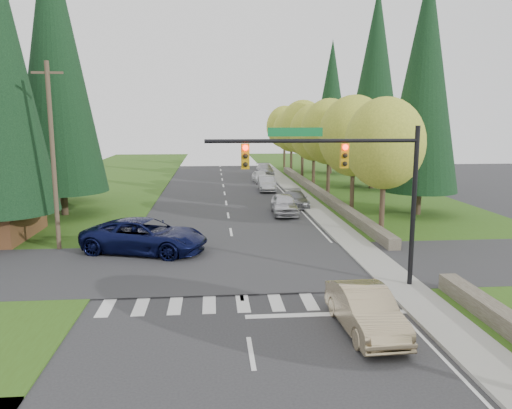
{
  "coord_description": "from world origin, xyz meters",
  "views": [
    {
      "loc": [
        -1.08,
        -15.21,
        7.09
      ],
      "look_at": [
        1.06,
        9.44,
        2.8
      ],
      "focal_mm": 35.0,
      "sensor_mm": 36.0,
      "label": 1
    }
  ],
  "objects": [
    {
      "name": "conifer_e_c",
      "position": [
        14.0,
        48.0,
        9.29
      ],
      "size": [
        5.1,
        5.1,
        16.8
      ],
      "color": "#38281C",
      "rests_on": "ground"
    },
    {
      "name": "conifer_e_b",
      "position": [
        15.0,
        34.0,
        10.79
      ],
      "size": [
        6.12,
        6.12,
        19.8
      ],
      "color": "#38281C",
      "rests_on": "ground"
    },
    {
      "name": "decid_tree_4",
      "position": [
        9.3,
        42.0,
        6.06
      ],
      "size": [
        5.4,
        5.4,
        9.18
      ],
      "color": "#38281C",
      "rests_on": "ground"
    },
    {
      "name": "traffic_signal",
      "position": [
        4.37,
        4.5,
        4.98
      ],
      "size": [
        8.7,
        0.37,
        6.8
      ],
      "color": "black",
      "rests_on": "ground"
    },
    {
      "name": "conifer_w_c",
      "position": [
        -12.0,
        22.0,
        11.29
      ],
      "size": [
        6.46,
        6.46,
        20.8
      ],
      "color": "#38281C",
      "rests_on": "ground"
    },
    {
      "name": "curb_east",
      "position": [
        6.05,
        22.0,
        0.07
      ],
      "size": [
        0.2,
        80.0,
        0.13
      ],
      "primitive_type": "cube",
      "color": "gray",
      "rests_on": "ground"
    },
    {
      "name": "parked_car_a",
      "position": [
        4.2,
        21.05,
        0.78
      ],
      "size": [
        1.99,
        4.62,
        1.55
      ],
      "primitive_type": "imported",
      "rotation": [
        0.0,
        0.0,
        -0.03
      ],
      "color": "silver",
      "rests_on": "ground"
    },
    {
      "name": "ground",
      "position": [
        0.0,
        0.0,
        0.0
      ],
      "size": [
        120.0,
        120.0,
        0.0
      ],
      "primitive_type": "plane",
      "color": "#28282B",
      "rests_on": "ground"
    },
    {
      "name": "decid_tree_3",
      "position": [
        9.2,
        35.0,
        5.66
      ],
      "size": [
        5.0,
        5.0,
        8.55
      ],
      "color": "#38281C",
      "rests_on": "ground"
    },
    {
      "name": "sidewalk_east",
      "position": [
        6.9,
        22.0,
        0.07
      ],
      "size": [
        1.8,
        80.0,
        0.13
      ],
      "primitive_type": "cube",
      "color": "gray",
      "rests_on": "ground"
    },
    {
      "name": "parked_car_c",
      "position": [
        4.2,
        33.28,
        0.75
      ],
      "size": [
        1.73,
        4.62,
        1.51
      ],
      "primitive_type": "imported",
      "rotation": [
        0.0,
        0.0,
        -0.03
      ],
      "color": "#A6A6AB",
      "rests_on": "ground"
    },
    {
      "name": "grass_east",
      "position": [
        13.0,
        20.0,
        0.03
      ],
      "size": [
        14.0,
        110.0,
        0.06
      ],
      "primitive_type": "cube",
      "color": "#315115",
      "rests_on": "ground"
    },
    {
      "name": "decid_tree_1",
      "position": [
        9.3,
        21.0,
        5.8
      ],
      "size": [
        5.2,
        5.2,
        8.8
      ],
      "color": "#38281C",
      "rests_on": "ground"
    },
    {
      "name": "grass_west",
      "position": [
        -13.0,
        20.0,
        0.03
      ],
      "size": [
        14.0,
        110.0,
        0.06
      ],
      "primitive_type": "cube",
      "color": "#315115",
      "rests_on": "ground"
    },
    {
      "name": "decid_tree_0",
      "position": [
        9.2,
        14.0,
        5.6
      ],
      "size": [
        4.8,
        4.8,
        8.37
      ],
      "color": "#38281C",
      "rests_on": "ground"
    },
    {
      "name": "decid_tree_5",
      "position": [
        9.1,
        49.0,
        5.53
      ],
      "size": [
        4.8,
        4.8,
        8.3
      ],
      "color": "#38281C",
      "rests_on": "ground"
    },
    {
      "name": "cross_street",
      "position": [
        0.0,
        8.0,
        0.0
      ],
      "size": [
        120.0,
        8.0,
        0.1
      ],
      "primitive_type": "cube",
      "color": "#28282B",
      "rests_on": "ground"
    },
    {
      "name": "stone_wall_north",
      "position": [
        8.6,
        30.0,
        0.35
      ],
      "size": [
        0.7,
        40.0,
        0.7
      ],
      "primitive_type": "cube",
      "color": "#4C4438",
      "rests_on": "ground"
    },
    {
      "name": "conifer_e_a",
      "position": [
        14.0,
        20.0,
        9.79
      ],
      "size": [
        5.44,
        5.44,
        17.8
      ],
      "color": "#38281C",
      "rests_on": "ground"
    },
    {
      "name": "decid_tree_6",
      "position": [
        9.2,
        56.0,
        5.86
      ],
      "size": [
        5.2,
        5.2,
        8.86
      ],
      "color": "#38281C",
      "rests_on": "ground"
    },
    {
      "name": "utility_pole",
      "position": [
        -9.5,
        12.0,
        5.14
      ],
      "size": [
        1.6,
        0.24,
        10.0
      ],
      "color": "#473828",
      "rests_on": "ground"
    },
    {
      "name": "parked_car_e",
      "position": [
        5.44,
        46.88,
        0.71
      ],
      "size": [
        2.08,
        4.95,
        1.43
      ],
      "primitive_type": "imported",
      "rotation": [
        0.0,
        0.0,
        0.02
      ],
      "color": "#A7A7AC",
      "rests_on": "ground"
    },
    {
      "name": "parked_car_b",
      "position": [
        5.6,
        24.29,
        0.62
      ],
      "size": [
        1.77,
        4.28,
        1.24
      ],
      "primitive_type": "imported",
      "rotation": [
        0.0,
        0.0,
        0.01
      ],
      "color": "slate",
      "rests_on": "ground"
    },
    {
      "name": "sedan_champagne",
      "position": [
        3.95,
        0.27,
        0.75
      ],
      "size": [
        1.81,
        4.62,
        1.5
      ],
      "primitive_type": "imported",
      "rotation": [
        0.0,
        0.0,
        0.05
      ],
      "color": "tan",
      "rests_on": "ground"
    },
    {
      "name": "parked_car_d",
      "position": [
        4.2,
        39.79,
        0.67
      ],
      "size": [
        1.87,
        4.03,
        1.34
      ],
      "primitive_type": "imported",
      "rotation": [
        0.0,
        0.0,
        0.08
      ],
      "color": "silver",
      "rests_on": "ground"
    },
    {
      "name": "conifer_w_e",
      "position": [
        -14.0,
        28.0,
        10.29
      ],
      "size": [
        5.78,
        5.78,
        18.8
      ],
      "color": "#38281C",
      "rests_on": "ground"
    },
    {
      "name": "decid_tree_2",
      "position": [
        9.1,
        28.0,
        5.93
      ],
      "size": [
        5.0,
        5.0,
        8.82
      ],
      "color": "#38281C",
      "rests_on": "ground"
    },
    {
      "name": "suv_navy",
      "position": [
        -4.72,
        11.0,
        0.92
      ],
      "size": [
        7.21,
        4.9,
        1.83
      ],
      "primitive_type": "imported",
      "rotation": [
        0.0,
        0.0,
        1.26
      ],
      "color": "#0A0F36",
      "rests_on": "ground"
    }
  ]
}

